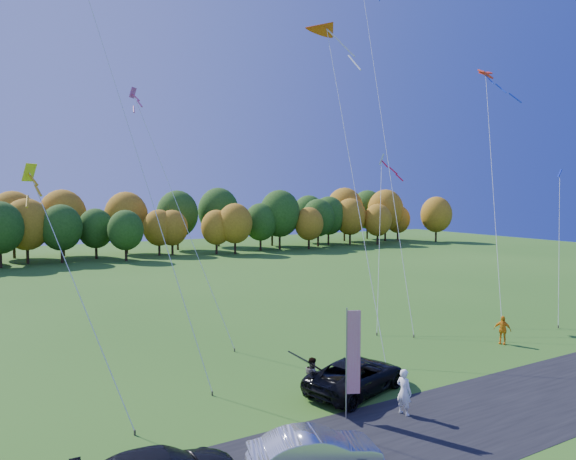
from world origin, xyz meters
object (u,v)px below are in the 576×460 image
black_suv (356,375)px  silver_sedan (315,453)px  feather_flag (352,351)px  person_east (502,330)px

black_suv → silver_sedan: (-5.31, -4.84, -0.04)m
black_suv → silver_sedan: 7.19m
black_suv → feather_flag: size_ratio=1.20×
black_suv → feather_flag: 3.45m
silver_sedan → black_suv: bearing=-32.9°
black_suv → person_east: person_east is taller
black_suv → silver_sedan: size_ratio=1.26×
silver_sedan → feather_flag: 4.84m
person_east → feather_flag: (-13.92, -3.77, 1.89)m
feather_flag → silver_sedan: bearing=-141.9°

